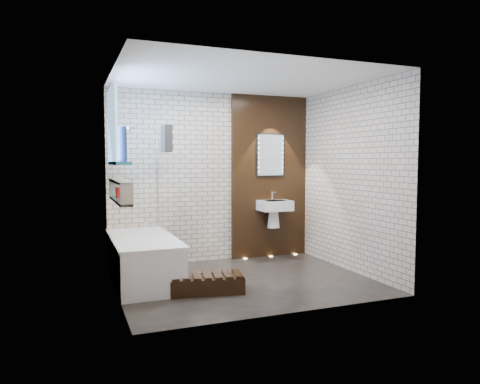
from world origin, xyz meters
name	(u,v)px	position (x,y,z in m)	size (l,w,h in m)	color
ground	(244,281)	(0.00, 0.00, 0.00)	(3.20, 3.20, 0.00)	black
room_shell	(244,181)	(0.00, 0.00, 1.30)	(3.24, 3.20, 2.60)	#B4A08F
walnut_panel	(269,177)	(0.95, 1.27, 1.30)	(1.30, 0.06, 2.60)	black
clerestory_window	(114,133)	(-1.57, 0.35, 1.90)	(0.18, 1.00, 0.94)	#7FADE0
display_niche	(120,191)	(-1.53, 0.15, 1.20)	(0.14, 1.30, 0.26)	teal
bathtub	(143,259)	(-1.22, 0.45, 0.29)	(0.79, 1.74, 0.70)	white
bath_screen	(163,181)	(-0.87, 0.89, 1.28)	(0.01, 0.78, 1.40)	white
towel	(167,139)	(-0.87, 0.60, 1.85)	(0.10, 0.27, 0.36)	black
shower_head	(130,128)	(-1.30, 0.95, 2.00)	(0.18, 0.18, 0.02)	silver
washbasin	(274,209)	(0.95, 1.07, 0.79)	(0.50, 0.36, 0.58)	white
led_mirror	(270,155)	(0.95, 1.23, 1.65)	(0.50, 0.02, 0.70)	black
walnut_step	(207,284)	(-0.60, -0.30, 0.10)	(0.86, 0.38, 0.19)	black
niche_bottles	(120,195)	(-1.53, 0.14, 1.16)	(0.05, 0.84, 0.13)	#984B17
sill_vases	(120,151)	(-1.50, 0.34, 1.68)	(0.20, 0.56, 0.40)	#16203D
floor_uplights	(271,256)	(0.95, 1.20, 0.01)	(0.96, 0.06, 0.01)	#FFD899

